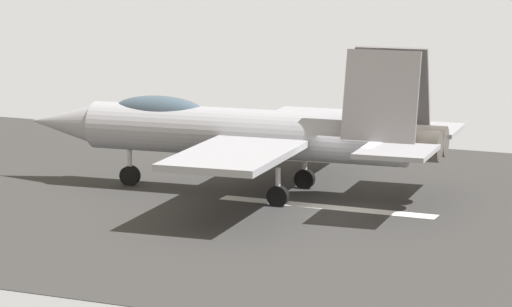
% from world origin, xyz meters
% --- Properties ---
extents(ground_plane, '(400.00, 400.00, 0.00)m').
position_xyz_m(ground_plane, '(0.00, 0.00, 0.00)').
color(ground_plane, slate).
extents(runway_strip, '(240.00, 26.00, 0.02)m').
position_xyz_m(runway_strip, '(-0.02, 0.00, 0.01)').
color(runway_strip, '#333231').
rests_on(runway_strip, ground).
extents(fighter_jet, '(16.54, 13.84, 5.56)m').
position_xyz_m(fighter_jet, '(4.18, -0.92, 2.37)').
color(fighter_jet, '#94959D').
rests_on(fighter_jet, ground).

